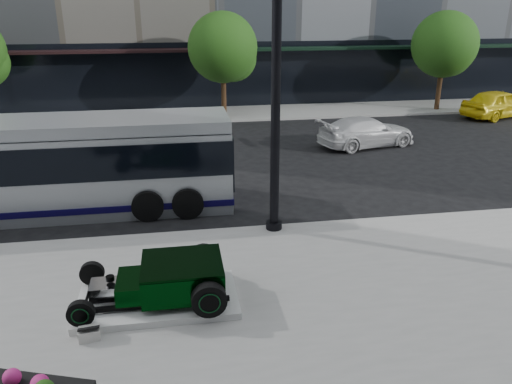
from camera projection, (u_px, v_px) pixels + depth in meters
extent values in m
plane|color=black|center=(235.00, 205.00, 16.35)|extent=(120.00, 120.00, 0.00)
cube|color=gray|center=(206.00, 114.00, 29.24)|extent=(70.00, 4.00, 0.12)
cube|color=black|center=(30.00, 80.00, 29.06)|extent=(22.00, 0.50, 4.00)
cube|color=black|center=(401.00, 71.00, 32.55)|extent=(24.00, 0.50, 4.00)
cube|color=black|center=(23.00, 52.00, 27.94)|extent=(22.00, 1.60, 0.15)
cube|color=black|center=(408.00, 47.00, 31.43)|extent=(24.00, 1.60, 0.15)
cylinder|color=black|center=(224.00, 94.00, 27.99)|extent=(0.28, 0.28, 2.60)
sphere|color=#163B10|center=(223.00, 47.00, 27.10)|extent=(3.80, 3.80, 3.80)
sphere|color=#163B10|center=(233.00, 58.00, 27.68)|extent=(2.60, 2.60, 2.60)
cylinder|color=black|center=(439.00, 88.00, 29.96)|extent=(0.28, 0.28, 2.60)
sphere|color=#163B10|center=(445.00, 44.00, 29.07)|extent=(3.80, 3.80, 3.80)
sphere|color=#163B10|center=(450.00, 54.00, 29.65)|extent=(2.60, 2.60, 2.60)
cube|color=silver|center=(158.00, 300.00, 10.77)|extent=(3.40, 1.80, 0.15)
cube|color=black|center=(157.00, 305.00, 10.30)|extent=(3.00, 0.08, 0.10)
cube|color=black|center=(158.00, 282.00, 11.13)|extent=(3.00, 0.08, 0.10)
cube|color=black|center=(183.00, 276.00, 10.67)|extent=(1.70, 1.45, 0.62)
cube|color=black|center=(182.00, 263.00, 10.55)|extent=(1.70, 1.45, 0.06)
cube|color=black|center=(131.00, 286.00, 10.55)|extent=(0.55, 1.05, 0.38)
cube|color=silver|center=(104.00, 290.00, 10.48)|extent=(0.55, 0.55, 0.34)
cylinder|color=black|center=(110.00, 278.00, 10.41)|extent=(0.18, 0.18, 0.10)
cylinder|color=black|center=(87.00, 296.00, 10.47)|extent=(0.06, 1.55, 0.06)
cylinder|color=black|center=(209.00, 300.00, 9.99)|extent=(0.72, 0.24, 0.72)
cylinder|color=black|center=(210.00, 303.00, 9.88)|extent=(0.37, 0.02, 0.37)
torus|color=#0A3B19|center=(210.00, 304.00, 9.87)|extent=(0.44, 0.02, 0.44)
cylinder|color=black|center=(204.00, 259.00, 11.56)|extent=(0.72, 0.24, 0.72)
cylinder|color=black|center=(203.00, 257.00, 11.68)|extent=(0.37, 0.02, 0.37)
torus|color=#0A3B19|center=(203.00, 257.00, 11.69)|extent=(0.44, 0.02, 0.44)
cylinder|color=black|center=(81.00, 313.00, 9.71)|extent=(0.54, 0.16, 0.54)
cylinder|color=black|center=(80.00, 316.00, 9.63)|extent=(0.28, 0.02, 0.28)
torus|color=#0A3B19|center=(80.00, 316.00, 9.62)|extent=(0.34, 0.02, 0.34)
cylinder|color=black|center=(92.00, 273.00, 11.15)|extent=(0.54, 0.16, 0.54)
cylinder|color=black|center=(93.00, 271.00, 11.23)|extent=(0.28, 0.02, 0.28)
torus|color=#0A3B19|center=(93.00, 271.00, 11.24)|extent=(0.34, 0.02, 0.34)
cube|color=silver|center=(89.00, 333.00, 9.62)|extent=(0.44, 0.35, 0.22)
cube|color=black|center=(89.00, 328.00, 9.58)|extent=(0.43, 0.34, 0.15)
cylinder|color=black|center=(276.00, 81.00, 12.87)|extent=(0.25, 0.25, 8.38)
cylinder|color=black|center=(274.00, 225.00, 14.32)|extent=(0.46, 0.46, 0.21)
sphere|color=#163B10|center=(67.00, 384.00, 7.79)|extent=(0.26, 0.26, 0.26)
cube|color=#A2A6AB|center=(35.00, 173.00, 15.40)|extent=(12.00, 2.55, 2.55)
cube|color=#0D0740|center=(40.00, 199.00, 15.70)|extent=(12.05, 2.60, 0.20)
cube|color=black|center=(32.00, 155.00, 15.19)|extent=(12.05, 2.60, 1.05)
cube|color=#A2A6AB|center=(27.00, 126.00, 14.87)|extent=(12.00, 2.40, 0.35)
cube|color=black|center=(229.00, 155.00, 16.21)|extent=(0.06, 2.30, 1.70)
cylinder|color=black|center=(148.00, 206.00, 15.00)|extent=(0.96, 0.28, 0.96)
cylinder|color=black|center=(151.00, 178.00, 17.39)|extent=(0.96, 0.28, 0.96)
cylinder|color=black|center=(188.00, 203.00, 15.18)|extent=(0.96, 0.28, 0.96)
cylinder|color=black|center=(185.00, 176.00, 17.58)|extent=(0.96, 0.28, 0.96)
imported|color=silver|center=(367.00, 132.00, 22.81)|extent=(4.92, 2.88, 1.34)
imported|color=yellow|center=(499.00, 104.00, 28.49)|extent=(5.02, 3.27, 1.59)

